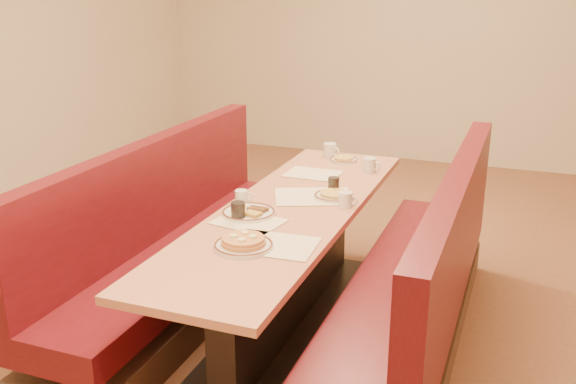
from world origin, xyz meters
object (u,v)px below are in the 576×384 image
(booth_right, at_px, (418,294))
(coffee_mug_a, at_px, (346,199))
(eggs_plate, at_px, (248,212))
(coffee_mug_c, at_px, (370,165))
(soda_tumbler_mid, at_px, (334,185))
(coffee_mug_d, at_px, (330,150))
(booth_left, at_px, (177,253))
(pancake_plate, at_px, (243,243))
(diner_table, at_px, (290,270))
(soda_tumbler_near, at_px, (238,211))
(coffee_mug_b, at_px, (242,197))

(booth_right, distance_m, coffee_mug_a, 0.64)
(eggs_plate, height_order, coffee_mug_a, coffee_mug_a)
(booth_right, bearing_deg, coffee_mug_c, 120.28)
(coffee_mug_c, distance_m, soda_tumbler_mid, 0.50)
(coffee_mug_d, bearing_deg, booth_right, -33.23)
(coffee_mug_a, height_order, soda_tumbler_mid, soda_tumbler_mid)
(booth_left, distance_m, pancake_plate, 1.03)
(coffee_mug_c, height_order, coffee_mug_d, coffee_mug_d)
(diner_table, distance_m, soda_tumbler_near, 0.54)
(pancake_plate, xyz_separation_m, coffee_mug_b, (-0.27, 0.57, 0.02))
(soda_tumbler_near, bearing_deg, booth_left, 153.23)
(coffee_mug_b, xyz_separation_m, coffee_mug_c, (0.52, 0.87, 0.01))
(eggs_plate, height_order, soda_tumbler_mid, soda_tumbler_mid)
(coffee_mug_c, bearing_deg, diner_table, -92.43)
(coffee_mug_c, bearing_deg, booth_right, -46.47)
(pancake_plate, relative_size, coffee_mug_d, 2.20)
(booth_left, bearing_deg, eggs_plate, -18.00)
(coffee_mug_b, height_order, soda_tumbler_mid, soda_tumbler_mid)
(pancake_plate, distance_m, coffee_mug_d, 1.70)
(coffee_mug_b, bearing_deg, coffee_mug_d, 58.30)
(diner_table, distance_m, soda_tumbler_mid, 0.57)
(soda_tumbler_near, height_order, soda_tumbler_mid, soda_tumbler_near)
(soda_tumbler_mid, bearing_deg, diner_table, -112.04)
(pancake_plate, xyz_separation_m, soda_tumbler_mid, (0.15, 0.95, 0.02))
(booth_left, distance_m, eggs_plate, 0.72)
(eggs_plate, xyz_separation_m, soda_tumbler_near, (-0.01, -0.10, 0.03))
(soda_tumbler_mid, bearing_deg, coffee_mug_a, -57.24)
(booth_right, relative_size, coffee_mug_d, 19.50)
(coffee_mug_d, bearing_deg, coffee_mug_b, -79.11)
(coffee_mug_b, bearing_deg, booth_left, 153.47)
(eggs_plate, distance_m, coffee_mug_b, 0.19)
(coffee_mug_d, xyz_separation_m, soda_tumbler_mid, (0.26, -0.75, -0.01))
(pancake_plate, relative_size, eggs_plate, 0.98)
(eggs_plate, xyz_separation_m, coffee_mug_b, (-0.11, 0.16, 0.02))
(coffee_mug_b, bearing_deg, booth_right, -22.01)
(coffee_mug_b, distance_m, coffee_mug_d, 1.14)
(coffee_mug_a, bearing_deg, booth_right, -13.10)
(diner_table, bearing_deg, soda_tumbler_mid, 67.96)
(eggs_plate, relative_size, soda_tumbler_mid, 3.18)
(booth_left, relative_size, coffee_mug_a, 22.80)
(coffee_mug_b, xyz_separation_m, soda_tumbler_mid, (0.42, 0.38, 0.01))
(diner_table, relative_size, soda_tumbler_near, 24.72)
(diner_table, relative_size, booth_left, 1.00)
(diner_table, height_order, booth_left, booth_left)
(booth_left, distance_m, soda_tumbler_mid, 1.04)
(booth_left, xyz_separation_m, coffee_mug_b, (0.46, -0.02, 0.43))
(booth_right, bearing_deg, soda_tumbler_mid, 149.14)
(booth_right, xyz_separation_m, coffee_mug_c, (-0.49, 0.85, 0.44))
(pancake_plate, height_order, coffee_mug_c, coffee_mug_c)
(coffee_mug_a, relative_size, soda_tumbler_near, 1.08)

